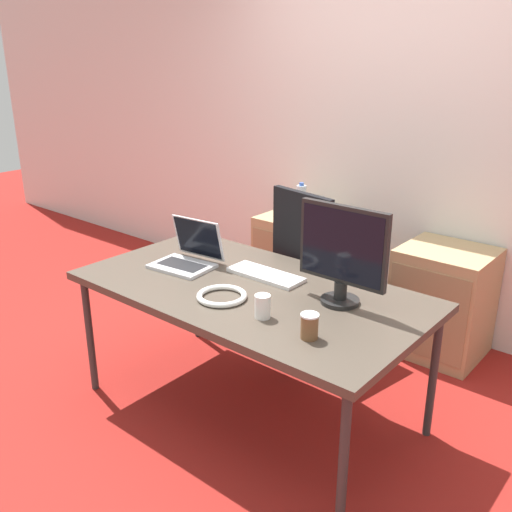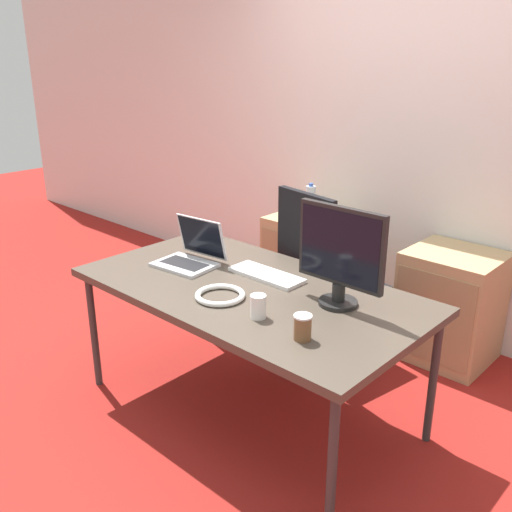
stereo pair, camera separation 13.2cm
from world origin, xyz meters
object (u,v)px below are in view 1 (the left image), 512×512
(coffee_cup_brown, at_px, (309,326))
(cabinet_left, at_px, (299,262))
(office_chair, at_px, (322,297))
(cabinet_right, at_px, (443,302))
(coffee_cup_white, at_px, (263,306))
(cable_coil, at_px, (222,296))
(laptop_center, at_px, (188,256))
(keyboard, at_px, (266,275))
(water_bottle, at_px, (301,201))
(monitor, at_px, (342,253))

(coffee_cup_brown, bearing_deg, cabinet_left, 126.72)
(office_chair, bearing_deg, cabinet_right, 45.49)
(office_chair, xyz_separation_m, cabinet_right, (0.54, 0.55, -0.07))
(coffee_cup_white, height_order, cable_coil, coffee_cup_white)
(coffee_cup_brown, distance_m, cable_coil, 0.55)
(cabinet_left, xyz_separation_m, cabinet_right, (1.10, 0.00, 0.00))
(cabinet_left, bearing_deg, laptop_center, -83.79)
(laptop_center, relative_size, keyboard, 0.83)
(water_bottle, xyz_separation_m, coffee_cup_white, (0.85, -1.48, -0.04))
(office_chair, relative_size, monitor, 2.34)
(keyboard, bearing_deg, coffee_cup_brown, -35.98)
(cabinet_left, height_order, water_bottle, water_bottle)
(monitor, bearing_deg, coffee_cup_brown, -76.87)
(water_bottle, distance_m, keyboard, 1.24)
(coffee_cup_brown, bearing_deg, water_bottle, 126.68)
(cabinet_right, bearing_deg, coffee_cup_white, -99.53)
(coffee_cup_white, bearing_deg, laptop_center, 161.92)
(cable_coil, bearing_deg, keyboard, 92.36)
(office_chair, distance_m, cabinet_left, 0.79)
(cabinet_right, relative_size, water_bottle, 2.78)
(coffee_cup_white, bearing_deg, coffee_cup_brown, -5.35)
(cable_coil, bearing_deg, coffee_cup_brown, -5.99)
(cabinet_left, xyz_separation_m, coffee_cup_brown, (1.12, -1.50, 0.43))
(cabinet_left, distance_m, keyboard, 1.29)
(cabinet_left, xyz_separation_m, keyboard, (0.56, -1.10, 0.38))
(cabinet_left, relative_size, cable_coil, 2.88)
(monitor, distance_m, coffee_cup_brown, 0.43)
(office_chair, bearing_deg, cabinet_left, 135.88)
(monitor, height_order, cable_coil, monitor)
(office_chair, xyz_separation_m, cable_coil, (0.01, -0.90, 0.32))
(water_bottle, height_order, laptop_center, laptop_center)
(monitor, height_order, keyboard, monitor)
(laptop_center, distance_m, coffee_cup_brown, 1.02)
(cable_coil, bearing_deg, laptop_center, 155.43)
(coffee_cup_white, bearing_deg, water_bottle, 119.99)
(office_chair, distance_m, coffee_cup_white, 1.04)
(coffee_cup_brown, bearing_deg, keyboard, 144.02)
(cabinet_left, height_order, keyboard, keyboard)
(office_chair, bearing_deg, coffee_cup_brown, -59.77)
(monitor, relative_size, coffee_cup_white, 4.39)
(cabinet_left, bearing_deg, cable_coil, -68.17)
(office_chair, height_order, cabinet_right, office_chair)
(keyboard, bearing_deg, water_bottle, 117.16)
(monitor, bearing_deg, water_bottle, 132.46)
(monitor, bearing_deg, laptop_center, -172.67)
(cabinet_left, bearing_deg, coffee_cup_white, -59.97)
(water_bottle, height_order, coffee_cup_brown, water_bottle)
(coffee_cup_brown, height_order, cable_coil, coffee_cup_brown)
(office_chair, height_order, water_bottle, office_chair)
(monitor, bearing_deg, coffee_cup_white, -117.11)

